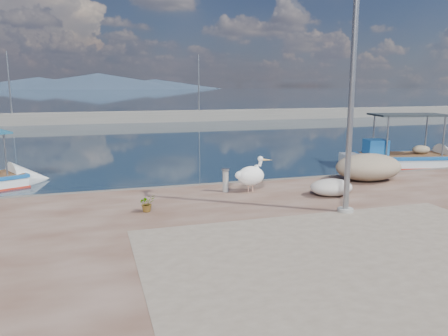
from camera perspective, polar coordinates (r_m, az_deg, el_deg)
ground at (r=11.57m, az=5.59°, el=-9.70°), size 1400.00×1400.00×0.00m
quay_patch at (r=9.41m, az=18.64°, el=-11.85°), size 9.00×7.00×0.01m
breakwater at (r=50.29m, az=-12.23°, el=6.53°), size 120.00×2.20×7.50m
mountains at (r=660.08m, az=-16.54°, el=10.71°), size 370.00×280.00×22.00m
boat_right at (r=23.92m, az=22.48°, el=0.77°), size 6.74×3.45×3.09m
pelican at (r=14.65m, az=3.59°, el=-0.96°), size 1.25×0.63×1.21m
lamp_post at (r=12.47m, az=16.26°, el=9.24°), size 0.44×0.96×7.00m
bollard_near at (r=14.67m, az=0.20°, el=-1.48°), size 0.26×0.26×0.79m
potted_plant at (r=12.61m, az=-10.02°, el=-4.55°), size 0.52×0.48×0.49m
net_pile_d at (r=14.64m, az=13.83°, el=-2.46°), size 1.44×1.08×0.54m
net_pile_c at (r=17.32m, az=18.34°, el=0.11°), size 2.59×1.85×1.02m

